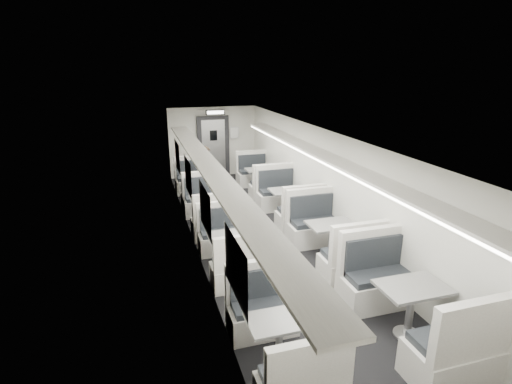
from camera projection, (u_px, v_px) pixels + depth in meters
room at (268, 193)px, 8.34m from camera, size 3.24×12.24×2.64m
booth_left_a at (196, 188)px, 11.51m from camera, size 1.02×2.08×1.11m
booth_left_b at (209, 210)px, 9.72m from camera, size 1.02×2.08×1.11m
booth_left_c at (229, 250)px, 7.70m from camera, size 0.97×1.96×1.05m
booth_left_d at (279, 342)px, 5.15m from camera, size 0.99×2.00×1.07m
booth_right_a at (260, 180)px, 12.27m from camera, size 1.02×2.08×1.11m
booth_right_b at (288, 204)px, 10.09m from camera, size 1.10×2.23×1.19m
booth_right_c at (331, 241)px, 7.96m from camera, size 1.11×2.26×1.21m
booth_right_d at (410, 310)px, 5.70m from camera, size 1.16×2.35×1.26m
passenger at (207, 175)px, 11.20m from camera, size 0.66×0.51×1.63m
window_a at (178, 156)px, 10.98m from camera, size 0.02×1.18×0.84m
window_b at (188, 177)px, 8.98m from camera, size 0.02×1.18×0.84m
window_c at (205, 210)px, 6.97m from camera, size 0.02×1.18×0.84m
window_d at (236, 269)px, 4.97m from camera, size 0.02×1.18×0.84m
luggage_rack_left at (210, 168)px, 7.50m from camera, size 0.46×10.40×0.09m
luggage_rack_right at (330, 159)px, 8.19m from camera, size 0.46×10.40×0.09m
vestibule_door at (214, 147)px, 13.79m from camera, size 1.10×0.13×2.10m
exit_sign at (215, 112)px, 12.97m from camera, size 0.62×0.12×0.16m
wall_notice at (234, 133)px, 13.85m from camera, size 0.32×0.02×0.40m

